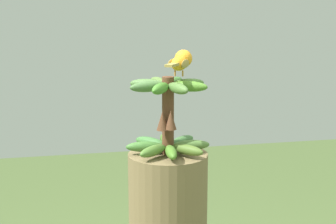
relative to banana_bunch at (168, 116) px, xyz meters
name	(u,v)px	position (x,y,z in m)	size (l,w,h in m)	color
banana_bunch	(168,116)	(0.00, 0.00, 0.00)	(0.27, 0.27, 0.25)	brown
perched_bird	(181,61)	(-0.05, -0.02, 0.17)	(0.12, 0.17, 0.08)	#C68933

